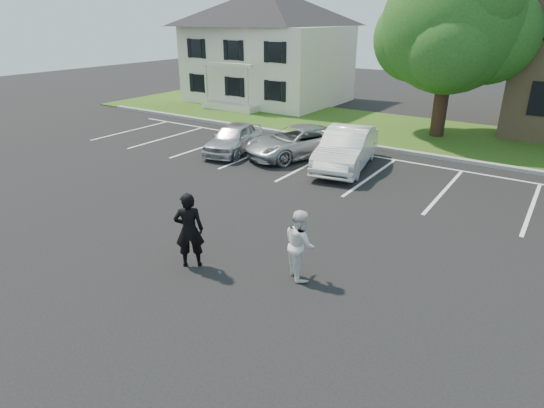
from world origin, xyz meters
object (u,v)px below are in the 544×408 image
Objects in this scene: tree at (454,27)px; car_white_sedan at (346,148)px; house at (268,47)px; car_silver_west at (234,138)px; man_white_shirt at (300,244)px; car_silver_minivan at (297,142)px; man_black_suit at (189,230)px.

car_white_sedan is (-1.79, -7.49, -4.54)m from tree.
tree is at bearing -16.40° from house.
house is 14.15m from car_silver_west.
car_white_sedan is at bearing -33.82° from man_white_shirt.
man_white_shirt is at bearing -86.53° from tree.
man_white_shirt is 0.44× the size of car_silver_west.
house reaches higher than man_white_shirt.
car_silver_west is 2.94m from car_silver_minivan.
tree is 17.62m from man_black_suit.
car_silver_minivan is at bearing -120.59° from tree.
man_white_shirt is (14.39, -19.87, -2.97)m from house.
tree is 16.57m from man_white_shirt.
house is 14.07m from tree.
man_white_shirt is at bearing -54.10° from house.
man_white_shirt reaches higher than car_silver_minivan.
car_silver_minivan is at bearing 162.77° from car_white_sedan.
man_white_shirt is 8.87m from car_white_sedan.
car_silver_minivan is at bearing -50.77° from house.
tree is 9.63m from car_silver_minivan.
house is 16.59m from car_white_sedan.
tree is 5.13× the size of man_white_shirt.
man_white_shirt is at bearing -56.49° from car_silver_west.
man_black_suit reaches higher than car_silver_west.
car_silver_west is 0.79× the size of car_white_sedan.
car_silver_minivan is (-4.28, -7.24, -4.68)m from tree.
car_silver_west is (6.38, -12.22, -3.16)m from house.
car_silver_west is (-8.01, 7.65, -0.19)m from man_white_shirt.
car_silver_west is at bearing 176.92° from car_white_sedan.
house is 2.13× the size of car_silver_minivan.
man_black_suit is 10.31m from car_silver_west.
car_silver_west is 5.31m from car_white_sedan.
man_black_suit is (-1.55, -16.99, -4.37)m from tree.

